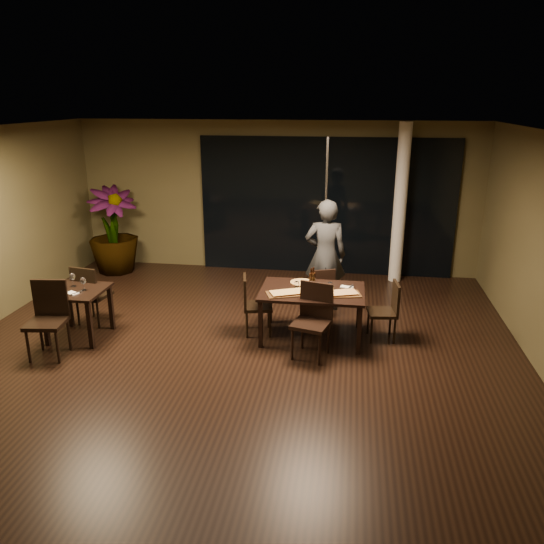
# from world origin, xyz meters

# --- Properties ---
(ground) EXTENTS (8.00, 8.00, 0.00)m
(ground) POSITION_xyz_m (0.00, 0.00, 0.00)
(ground) COLOR black
(ground) RESTS_ON ground
(wall_back) EXTENTS (8.00, 0.10, 3.00)m
(wall_back) POSITION_xyz_m (0.00, 4.05, 1.50)
(wall_back) COLOR #4C4528
(wall_back) RESTS_ON ground
(wall_front) EXTENTS (8.00, 0.10, 3.00)m
(wall_front) POSITION_xyz_m (0.00, -4.05, 1.50)
(wall_front) COLOR #4C4528
(wall_front) RESTS_ON ground
(ceiling) EXTENTS (8.00, 8.00, 0.04)m
(ceiling) POSITION_xyz_m (0.00, 0.00, 3.02)
(ceiling) COLOR silver
(ceiling) RESTS_ON wall_back
(window_panel) EXTENTS (5.00, 0.06, 2.70)m
(window_panel) POSITION_xyz_m (1.00, 3.96, 1.35)
(window_panel) COLOR black
(window_panel) RESTS_ON ground
(column) EXTENTS (0.24, 0.24, 3.00)m
(column) POSITION_xyz_m (2.40, 3.65, 1.50)
(column) COLOR white
(column) RESTS_ON ground
(main_table) EXTENTS (1.50, 1.00, 0.75)m
(main_table) POSITION_xyz_m (1.00, 0.80, 0.68)
(main_table) COLOR black
(main_table) RESTS_ON ground
(side_table) EXTENTS (0.80, 0.80, 0.75)m
(side_table) POSITION_xyz_m (-2.40, 0.30, 0.62)
(side_table) COLOR black
(side_table) RESTS_ON ground
(chair_main_far) EXTENTS (0.50, 0.50, 0.85)m
(chair_main_far) POSITION_xyz_m (1.08, 1.57, 0.47)
(chair_main_far) COLOR black
(chair_main_far) RESTS_ON ground
(chair_main_near) EXTENTS (0.58, 0.58, 1.02)m
(chair_main_near) POSITION_xyz_m (1.06, 0.27, 0.57)
(chair_main_near) COLOR black
(chair_main_near) RESTS_ON ground
(chair_main_left) EXTENTS (0.50, 0.50, 0.90)m
(chair_main_left) POSITION_xyz_m (0.11, 0.83, 0.50)
(chair_main_left) COLOR black
(chair_main_left) RESTS_ON ground
(chair_main_right) EXTENTS (0.45, 0.45, 0.88)m
(chair_main_right) POSITION_xyz_m (2.10, 0.92, 0.49)
(chair_main_right) COLOR black
(chair_main_right) RESTS_ON ground
(chair_side_far) EXTENTS (0.52, 0.52, 0.97)m
(chair_side_far) POSITION_xyz_m (-2.45, 0.75, 0.54)
(chair_side_far) COLOR black
(chair_side_far) RESTS_ON ground
(chair_side_near) EXTENTS (0.54, 0.54, 1.05)m
(chair_side_near) POSITION_xyz_m (-2.53, -0.26, 0.58)
(chair_side_near) COLOR black
(chair_side_near) RESTS_ON ground
(diner) EXTENTS (0.66, 0.47, 1.87)m
(diner) POSITION_xyz_m (1.11, 1.99, 0.93)
(diner) COLOR #2C2E31
(diner) RESTS_ON ground
(potted_plant) EXTENTS (1.33, 1.33, 1.73)m
(potted_plant) POSITION_xyz_m (-3.21, 3.34, 0.87)
(potted_plant) COLOR #1E4D19
(potted_plant) RESTS_ON ground
(pizza_board_left) EXTENTS (0.67, 0.49, 0.01)m
(pizza_board_left) POSITION_xyz_m (0.67, 0.58, 0.76)
(pizza_board_left) COLOR #412915
(pizza_board_left) RESTS_ON main_table
(pizza_board_right) EXTENTS (0.64, 0.41, 0.01)m
(pizza_board_right) POSITION_xyz_m (1.40, 0.67, 0.76)
(pizza_board_right) COLOR #442B16
(pizza_board_right) RESTS_ON main_table
(oblong_pizza_left) EXTENTS (0.52, 0.40, 0.02)m
(oblong_pizza_left) POSITION_xyz_m (0.67, 0.58, 0.77)
(oblong_pizza_left) COLOR maroon
(oblong_pizza_left) RESTS_ON pizza_board_left
(oblong_pizza_right) EXTENTS (0.52, 0.37, 0.02)m
(oblong_pizza_right) POSITION_xyz_m (1.40, 0.67, 0.77)
(oblong_pizza_right) COLOR maroon
(oblong_pizza_right) RESTS_ON pizza_board_right
(round_pizza) EXTENTS (0.33, 0.33, 0.01)m
(round_pizza) POSITION_xyz_m (0.82, 1.08, 0.76)
(round_pizza) COLOR red
(round_pizza) RESTS_ON main_table
(bottle_a) EXTENTS (0.07, 0.07, 0.31)m
(bottle_a) POSITION_xyz_m (0.97, 0.89, 0.90)
(bottle_a) COLOR black
(bottle_a) RESTS_ON main_table
(bottle_b) EXTENTS (0.06, 0.06, 0.26)m
(bottle_b) POSITION_xyz_m (1.02, 0.78, 0.88)
(bottle_b) COLOR black
(bottle_b) RESTS_ON main_table
(bottle_c) EXTENTS (0.07, 0.07, 0.31)m
(bottle_c) POSITION_xyz_m (1.00, 0.93, 0.90)
(bottle_c) COLOR black
(bottle_c) RESTS_ON main_table
(tumbler_left) EXTENTS (0.07, 0.07, 0.08)m
(tumbler_left) POSITION_xyz_m (0.76, 0.89, 0.79)
(tumbler_left) COLOR white
(tumbler_left) RESTS_ON main_table
(tumbler_right) EXTENTS (0.07, 0.07, 0.08)m
(tumbler_right) POSITION_xyz_m (1.25, 0.95, 0.79)
(tumbler_right) COLOR white
(tumbler_right) RESTS_ON main_table
(napkin_near) EXTENTS (0.20, 0.15, 0.01)m
(napkin_near) POSITION_xyz_m (1.52, 0.72, 0.76)
(napkin_near) COLOR silver
(napkin_near) RESTS_ON main_table
(napkin_far) EXTENTS (0.20, 0.15, 0.01)m
(napkin_far) POSITION_xyz_m (1.49, 0.98, 0.76)
(napkin_far) COLOR white
(napkin_far) RESTS_ON main_table
(wine_glass_a) EXTENTS (0.09, 0.09, 0.19)m
(wine_glass_a) POSITION_xyz_m (-2.51, 0.43, 0.85)
(wine_glass_a) COLOR white
(wine_glass_a) RESTS_ON side_table
(wine_glass_b) EXTENTS (0.08, 0.08, 0.18)m
(wine_glass_b) POSITION_xyz_m (-2.28, 0.30, 0.84)
(wine_glass_b) COLOR white
(wine_glass_b) RESTS_ON side_table
(side_napkin) EXTENTS (0.21, 0.17, 0.01)m
(side_napkin) POSITION_xyz_m (-2.37, 0.14, 0.76)
(side_napkin) COLOR white
(side_napkin) RESTS_ON side_table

